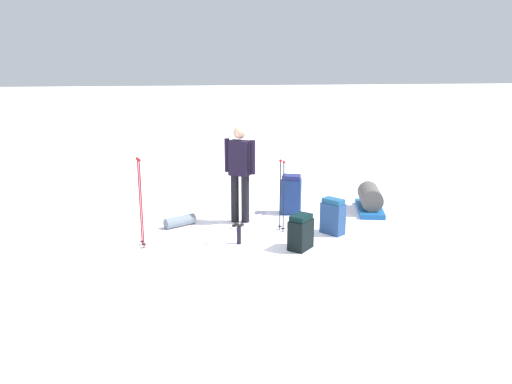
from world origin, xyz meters
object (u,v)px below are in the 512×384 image
Objects in this scene: backpack_large_dark at (301,232)px; ski_poles_planted_far at (140,198)px; thermos_bottle at (239,236)px; gear_sled at (370,200)px; backpack_small_spare at (291,195)px; sleeping_mat_rolled at (180,221)px; ski_poles_planted_near at (282,192)px; ski_pair_near at (238,226)px; skier_standing at (240,169)px; backpack_bright at (333,217)px.

ski_poles_planted_far reaches higher than backpack_large_dark.
backpack_large_dark is at bearing -109.41° from thermos_bottle.
ski_poles_planted_far is at bearing 109.28° from gear_sled.
sleeping_mat_rolled is (-0.53, 2.02, -0.27)m from backpack_small_spare.
backpack_large_dark is 0.39× the size of ski_poles_planted_far.
ski_poles_planted_far is (-0.48, 2.23, 0.09)m from ski_poles_planted_near.
gear_sled reaches higher than ski_pair_near.
ski_poles_planted_far is at bearing 119.54° from backpack_small_spare.
skier_standing is at bearing 29.65° from backpack_large_dark.
ski_poles_planted_far reaches higher than gear_sled.
ski_poles_planted_far is (-0.76, 1.53, 0.76)m from ski_pair_near.
gear_sled is at bearing -62.90° from ski_poles_planted_near.
skier_standing is 2.61m from gear_sled.
backpack_small_spare is 2.11m from sleeping_mat_rolled.
sleeping_mat_rolled is at bearing 75.08° from backpack_bright.
ski_poles_planted_far is at bearing 94.89° from backpack_bright.
backpack_large_dark is 2.47m from ski_poles_planted_far.
ski_pair_near is at bearing 71.66° from backpack_bright.
thermos_bottle is at bearing -91.95° from ski_poles_planted_far.
ski_poles_planted_far is 4.33m from gear_sled.
ski_pair_near is at bearing -99.43° from sleeping_mat_rolled.
sleeping_mat_rolled is at bearing 80.57° from ski_pair_near.
ski_poles_planted_near is (-0.28, -0.71, 0.66)m from ski_pair_near.
skier_standing is 1.44× the size of gear_sled.
backpack_bright is (0.63, -0.66, 0.03)m from backpack_large_dark.
gear_sled is at bearing -81.06° from skier_standing.
backpack_bright is (-0.50, -1.52, 0.28)m from ski_pair_near.
ski_pair_near is 1.50× the size of gear_sled.
sleeping_mat_rolled is (0.44, 1.69, -0.59)m from ski_poles_planted_near.
backpack_large_dark reaches higher than sleeping_mat_rolled.
thermos_bottle is at bearing 176.42° from ski_pair_near.
gear_sled is (1.79, -1.67, -0.04)m from backpack_large_dark.
gear_sled is (0.39, -2.47, -0.73)m from skier_standing.
backpack_small_spare reaches higher than backpack_bright.
backpack_bright is 0.49× the size of ski_poles_planted_near.
backpack_small_spare is (0.69, -1.04, 0.34)m from ski_pair_near.
backpack_small_spare is 1.87m from thermos_bottle.
ski_poles_planted_near is (-0.55, -0.64, -0.28)m from skier_standing.
backpack_bright is at bearing -46.20° from backpack_large_dark.
skier_standing is 1.36m from thermos_bottle.
backpack_large_dark reaches higher than ski_pair_near.
backpack_large_dark is at bearing -150.35° from skier_standing.
thermos_bottle is (-0.31, 1.57, -0.16)m from backpack_bright.
skier_standing is at bearing 113.39° from backpack_small_spare.
thermos_bottle is (-0.05, -1.47, -0.64)m from ski_poles_planted_far.
ski_poles_planted_far is at bearing 116.60° from ski_pair_near.
thermos_bottle is (-1.50, 1.09, -0.23)m from backpack_small_spare.
ski_pair_near is 3.21× the size of sleeping_mat_rolled.
skier_standing reaches higher than ski_pair_near.
sleeping_mat_rolled is (-0.10, 1.05, -0.86)m from skier_standing.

